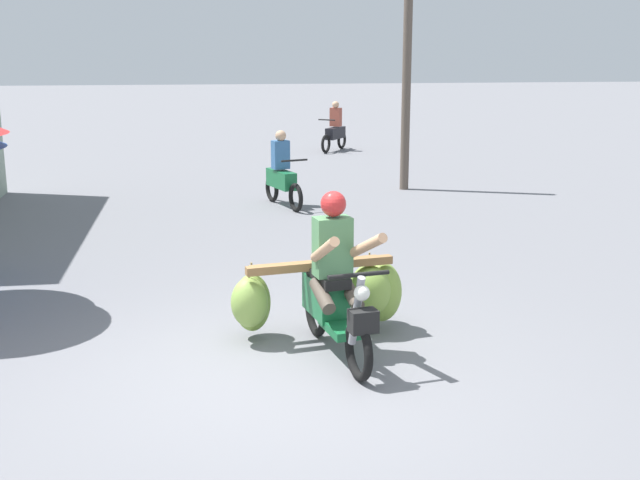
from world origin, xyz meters
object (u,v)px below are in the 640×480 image
object	(u,v)px
motorbike_distant_ahead_left	(335,131)
utility_pole	(407,48)
motorbike_main_loaded	(333,291)
motorbike_distant_ahead_right	(282,176)

from	to	relation	value
motorbike_distant_ahead_left	utility_pole	bearing A→B (deg)	-86.99
motorbike_distant_ahead_left	utility_pole	distance (m)	6.97
motorbike_main_loaded	motorbike_distant_ahead_left	xyz separation A→B (m)	(2.58, 15.15, 0.05)
motorbike_distant_ahead_right	motorbike_distant_ahead_left	bearing A→B (deg)	73.67
motorbike_main_loaded	utility_pole	bearing A→B (deg)	71.17
motorbike_main_loaded	utility_pole	xyz separation A→B (m)	(2.93, 8.58, 2.33)
motorbike_main_loaded	motorbike_distant_ahead_right	distance (m)	7.13
motorbike_distant_ahead_left	motorbike_distant_ahead_right	distance (m)	8.36
motorbike_distant_ahead_left	motorbike_distant_ahead_right	xyz separation A→B (m)	(-2.35, -8.02, 0.00)
motorbike_distant_ahead_right	utility_pole	bearing A→B (deg)	28.24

